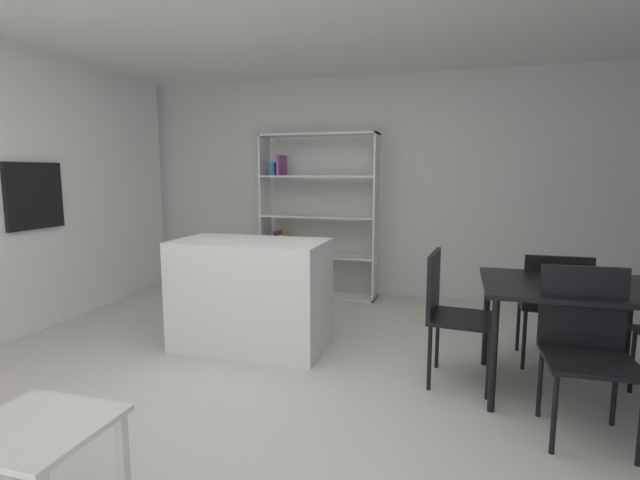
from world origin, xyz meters
TOP-DOWN VIEW (x-y plane):
  - ground_plane at (0.00, 0.00)m, footprint 9.09×9.09m
  - back_partition at (0.00, 2.91)m, footprint 6.61×0.06m
  - built_in_oven at (-2.56, 0.70)m, footprint 0.06×0.59m
  - kitchen_island at (-0.53, 0.83)m, footprint 1.23×0.67m
  - open_bookshelf at (-0.52, 2.61)m, footprint 1.37×0.34m
  - child_table at (-0.45, -1.35)m, footprint 0.52×0.49m
  - dining_table at (1.80, 0.59)m, footprint 1.06×0.86m
  - dining_chair_far at (1.80, 1.05)m, footprint 0.46×0.46m
  - dining_chair_near at (1.80, 0.15)m, footprint 0.46×0.46m
  - dining_chair_island_side at (1.06, 0.60)m, footprint 0.47×0.49m

SIDE VIEW (x-z plane):
  - ground_plane at x=0.00m, z-range 0.00..0.00m
  - child_table at x=-0.45m, z-range 0.15..0.64m
  - kitchen_island at x=-0.53m, z-range 0.00..0.90m
  - dining_chair_far at x=1.80m, z-range 0.09..0.96m
  - dining_chair_near at x=1.80m, z-range 0.08..1.00m
  - dining_chair_island_side at x=1.06m, z-range 0.09..1.00m
  - dining_table at x=1.80m, z-range 0.29..1.04m
  - open_bookshelf at x=-0.52m, z-range 0.00..1.89m
  - built_in_oven at x=-2.56m, z-range 0.95..1.54m
  - back_partition at x=0.00m, z-range 0.00..2.56m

